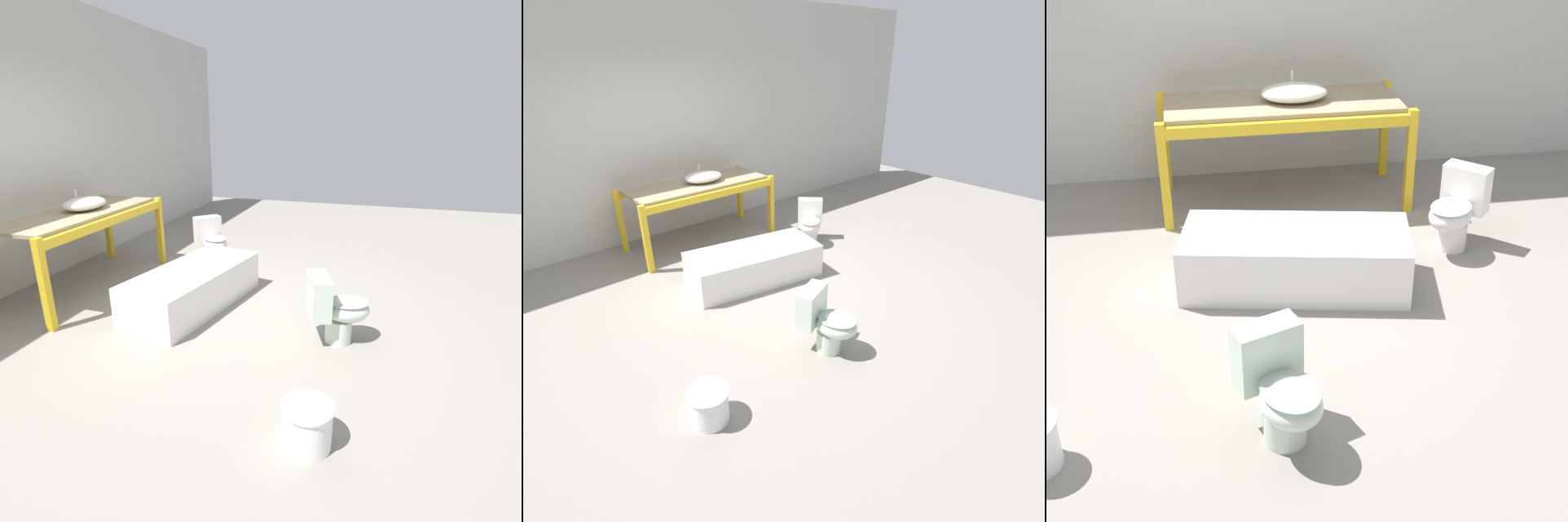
% 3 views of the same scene
% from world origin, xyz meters
% --- Properties ---
extents(ground_plane, '(12.00, 12.00, 0.00)m').
position_xyz_m(ground_plane, '(0.00, 0.00, 0.00)').
color(ground_plane, gray).
extents(shelving_rack, '(2.03, 0.88, 0.87)m').
position_xyz_m(shelving_rack, '(0.29, 1.62, 0.76)').
color(shelving_rack, gold).
rests_on(shelving_rack, ground_plane).
extents(sink_basin, '(0.54, 0.38, 0.22)m').
position_xyz_m(sink_basin, '(0.38, 1.59, 0.94)').
color(sink_basin, silver).
rests_on(sink_basin, shelving_rack).
extents(bathtub_main, '(1.64, 0.95, 0.40)m').
position_xyz_m(bathtub_main, '(0.17, 0.22, 0.23)').
color(bathtub_main, white).
rests_on(bathtub_main, ground_plane).
extents(toilet_near, '(0.59, 0.60, 0.60)m').
position_xyz_m(toilet_near, '(1.43, 0.55, 0.31)').
color(toilet_near, white).
rests_on(toilet_near, ground_plane).
extents(toilet_far, '(0.48, 0.60, 0.60)m').
position_xyz_m(toilet_far, '(-0.14, -1.26, 0.31)').
color(toilet_far, silver).
rests_on(toilet_far, ground_plane).
extents(bucket_white, '(0.31, 0.31, 0.27)m').
position_xyz_m(bucket_white, '(-1.38, -1.26, 0.14)').
color(bucket_white, white).
rests_on(bucket_white, ground_plane).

